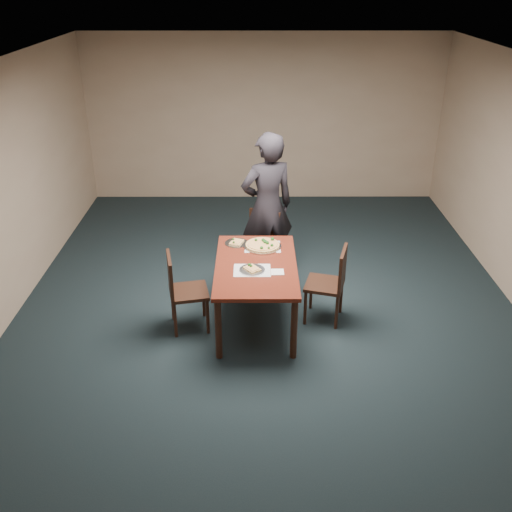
{
  "coord_description": "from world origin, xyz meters",
  "views": [
    {
      "loc": [
        -0.16,
        -5.67,
        3.67
      ],
      "look_at": [
        -0.14,
        -0.07,
        0.85
      ],
      "focal_mm": 40.0,
      "sensor_mm": 36.0,
      "label": 1
    }
  ],
  "objects_px": {
    "chair_far": "(261,242)",
    "chair_left": "(181,288)",
    "pizza_pan": "(263,245)",
    "slice_plate_near": "(252,269)",
    "chair_right": "(332,280)",
    "diner": "(267,207)",
    "slice_plate_far": "(236,243)",
    "dining_table": "(256,271)"
  },
  "relations": [
    {
      "from": "dining_table",
      "to": "slice_plate_far",
      "type": "xyz_separation_m",
      "value": [
        -0.23,
        0.53,
        0.1
      ]
    },
    {
      "from": "dining_table",
      "to": "chair_far",
      "type": "relative_size",
      "value": 1.65
    },
    {
      "from": "dining_table",
      "to": "chair_left",
      "type": "relative_size",
      "value": 1.65
    },
    {
      "from": "chair_far",
      "to": "chair_left",
      "type": "xyz_separation_m",
      "value": [
        -0.9,
        -1.19,
        0.0
      ]
    },
    {
      "from": "pizza_pan",
      "to": "slice_plate_far",
      "type": "relative_size",
      "value": 1.58
    },
    {
      "from": "chair_left",
      "to": "slice_plate_near",
      "type": "distance_m",
      "value": 0.82
    },
    {
      "from": "dining_table",
      "to": "chair_right",
      "type": "relative_size",
      "value": 1.65
    },
    {
      "from": "dining_table",
      "to": "slice_plate_far",
      "type": "relative_size",
      "value": 5.36
    },
    {
      "from": "chair_far",
      "to": "diner",
      "type": "xyz_separation_m",
      "value": [
        0.07,
        0.1,
        0.45
      ]
    },
    {
      "from": "chair_left",
      "to": "chair_right",
      "type": "xyz_separation_m",
      "value": [
        1.69,
        0.16,
        0.0
      ]
    },
    {
      "from": "chair_right",
      "to": "diner",
      "type": "distance_m",
      "value": 1.41
    },
    {
      "from": "chair_left",
      "to": "pizza_pan",
      "type": "xyz_separation_m",
      "value": [
        0.91,
        0.55,
        0.26
      ]
    },
    {
      "from": "dining_table",
      "to": "slice_plate_near",
      "type": "xyz_separation_m",
      "value": [
        -0.04,
        -0.15,
        0.11
      ]
    },
    {
      "from": "diner",
      "to": "pizza_pan",
      "type": "xyz_separation_m",
      "value": [
        -0.07,
        -0.73,
        -0.19
      ]
    },
    {
      "from": "dining_table",
      "to": "slice_plate_far",
      "type": "bearing_deg",
      "value": 113.57
    },
    {
      "from": "diner",
      "to": "slice_plate_far",
      "type": "bearing_deg",
      "value": 39.0
    },
    {
      "from": "chair_right",
      "to": "slice_plate_near",
      "type": "distance_m",
      "value": 0.96
    },
    {
      "from": "slice_plate_near",
      "to": "slice_plate_far",
      "type": "distance_m",
      "value": 0.7
    },
    {
      "from": "diner",
      "to": "chair_left",
      "type": "bearing_deg",
      "value": 32.33
    },
    {
      "from": "slice_plate_near",
      "to": "slice_plate_far",
      "type": "bearing_deg",
      "value": 105.49
    },
    {
      "from": "chair_far",
      "to": "slice_plate_far",
      "type": "bearing_deg",
      "value": -96.5
    },
    {
      "from": "diner",
      "to": "pizza_pan",
      "type": "relative_size",
      "value": 4.37
    },
    {
      "from": "dining_table",
      "to": "pizza_pan",
      "type": "xyz_separation_m",
      "value": [
        0.08,
        0.44,
        0.11
      ]
    },
    {
      "from": "chair_left",
      "to": "diner",
      "type": "distance_m",
      "value": 1.68
    },
    {
      "from": "chair_right",
      "to": "slice_plate_far",
      "type": "height_order",
      "value": "chair_right"
    },
    {
      "from": "chair_far",
      "to": "pizza_pan",
      "type": "xyz_separation_m",
      "value": [
        0.01,
        -0.63,
        0.26
      ]
    },
    {
      "from": "chair_left",
      "to": "slice_plate_near",
      "type": "relative_size",
      "value": 3.25
    },
    {
      "from": "chair_far",
      "to": "slice_plate_far",
      "type": "relative_size",
      "value": 3.25
    },
    {
      "from": "slice_plate_near",
      "to": "diner",
      "type": "bearing_deg",
      "value": 81.74
    },
    {
      "from": "diner",
      "to": "slice_plate_near",
      "type": "relative_size",
      "value": 6.89
    },
    {
      "from": "chair_right",
      "to": "pizza_pan",
      "type": "xyz_separation_m",
      "value": [
        -0.78,
        0.4,
        0.26
      ]
    },
    {
      "from": "chair_left",
      "to": "slice_plate_far",
      "type": "distance_m",
      "value": 0.91
    },
    {
      "from": "slice_plate_far",
      "to": "pizza_pan",
      "type": "bearing_deg",
      "value": -15.96
    },
    {
      "from": "chair_far",
      "to": "chair_right",
      "type": "height_order",
      "value": "same"
    },
    {
      "from": "chair_left",
      "to": "dining_table",
      "type": "bearing_deg",
      "value": -93.88
    },
    {
      "from": "chair_far",
      "to": "chair_left",
      "type": "distance_m",
      "value": 1.49
    },
    {
      "from": "chair_right",
      "to": "diner",
      "type": "xyz_separation_m",
      "value": [
        -0.71,
        1.13,
        0.45
      ]
    },
    {
      "from": "slice_plate_far",
      "to": "chair_left",
      "type": "bearing_deg",
      "value": -132.84
    },
    {
      "from": "dining_table",
      "to": "pizza_pan",
      "type": "relative_size",
      "value": 3.4
    },
    {
      "from": "pizza_pan",
      "to": "chair_left",
      "type": "bearing_deg",
      "value": -148.64
    },
    {
      "from": "diner",
      "to": "slice_plate_far",
      "type": "relative_size",
      "value": 6.89
    },
    {
      "from": "chair_left",
      "to": "chair_right",
      "type": "height_order",
      "value": "same"
    }
  ]
}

